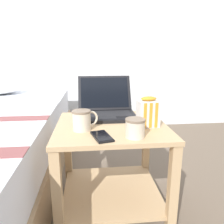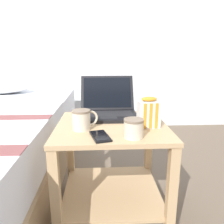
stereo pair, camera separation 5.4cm
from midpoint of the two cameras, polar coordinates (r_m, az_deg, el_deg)
The scene contains 8 objects.
ground_plane at distance 1.45m, azimuth 1.08°, elevation -24.29°, with size 8.00×8.00×0.00m, color brown.
back_wall at distance 2.77m, azimuth -1.34°, elevation 21.73°, with size 8.00×0.05×2.50m.
bedside_table at distance 1.26m, azimuth 1.16°, elevation -11.76°, with size 0.59×0.56×0.55m.
laptop at distance 1.35m, azimuth 0.07°, elevation 1.09°, with size 0.35×0.36×0.23m.
mug_front_left at distance 0.99m, azimuth 7.19°, elevation -3.95°, with size 0.09×0.13×0.09m.
mug_front_right at distance 1.09m, azimuth -6.46°, elevation -1.79°, with size 0.13×0.09×0.10m.
snack_bag at distance 1.14m, azimuth 10.87°, elevation -0.29°, with size 0.11×0.09×0.16m.
cell_phone at distance 1.00m, azimuth -1.57°, elevation -6.33°, with size 0.11×0.16×0.01m.
Camera 2 is at (-0.06, -1.12, 0.91)m, focal length 35.00 mm.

